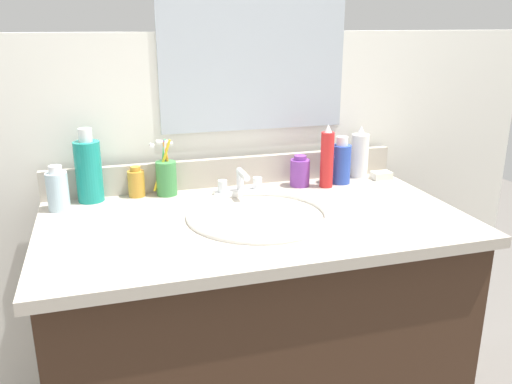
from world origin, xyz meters
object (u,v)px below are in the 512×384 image
at_px(bottle_oil_amber, 136,183).
at_px(cup_green, 166,176).
at_px(bottle_shampoo_blue, 341,163).
at_px(bottle_lotion_white, 360,154).
at_px(faucet, 241,186).
at_px(soap_bar, 381,175).
at_px(bottle_cream_purple, 300,172).
at_px(bottle_spray_red, 327,159).
at_px(bottle_gel_clear, 58,190).
at_px(bottle_mouthwash_teal, 89,170).

height_order(bottle_oil_amber, cup_green, cup_green).
bearing_deg(bottle_shampoo_blue, bottle_oil_amber, 175.72).
xyz_separation_m(bottle_lotion_white, cup_green, (-0.65, -0.01, -0.02)).
bearing_deg(faucet, bottle_lotion_white, 10.20).
bearing_deg(soap_bar, bottle_cream_purple, 178.95).
bearing_deg(bottle_spray_red, faucet, -179.87).
distance_m(bottle_cream_purple, cup_green, 0.42).
bearing_deg(bottle_shampoo_blue, bottle_gel_clear, -179.13).
xyz_separation_m(bottle_oil_amber, bottle_cream_purple, (0.51, -0.04, 0.00)).
height_order(bottle_oil_amber, bottle_lotion_white, bottle_lotion_white).
relative_size(bottle_oil_amber, bottle_spray_red, 0.46).
bearing_deg(bottle_shampoo_blue, faucet, -175.61).
distance_m(faucet, bottle_shampoo_blue, 0.35).
distance_m(faucet, bottle_lotion_white, 0.45).
bearing_deg(bottle_oil_amber, cup_green, -6.91).
bearing_deg(bottle_mouthwash_teal, faucet, -9.01).
xyz_separation_m(bottle_mouthwash_teal, bottle_gel_clear, (-0.09, -0.06, -0.04)).
xyz_separation_m(bottle_shampoo_blue, bottle_lotion_white, (0.09, 0.05, 0.01)).
bearing_deg(bottle_cream_purple, bottle_lotion_white, 10.77).
relative_size(bottle_cream_purple, bottle_lotion_white, 0.57).
distance_m(bottle_gel_clear, soap_bar, 1.02).
bearing_deg(bottle_gel_clear, bottle_spray_red, -0.90).
xyz_separation_m(bottle_gel_clear, bottle_cream_purple, (0.73, 0.02, -0.01)).
bearing_deg(bottle_spray_red, bottle_oil_amber, 172.78).
bearing_deg(bottle_shampoo_blue, soap_bar, 1.07).
xyz_separation_m(bottle_gel_clear, soap_bar, (1.02, 0.02, -0.05)).
height_order(bottle_mouthwash_teal, bottle_spray_red, bottle_mouthwash_teal).
distance_m(bottle_cream_purple, bottle_spray_red, 0.10).
relative_size(bottle_cream_purple, bottle_spray_red, 0.49).
bearing_deg(bottle_oil_amber, bottle_shampoo_blue, -4.28).
bearing_deg(bottle_lotion_white, bottle_mouthwash_teal, -179.39).
height_order(faucet, bottle_cream_purple, bottle_cream_purple).
height_order(bottle_lotion_white, cup_green, bottle_lotion_white).
distance_m(bottle_oil_amber, bottle_gel_clear, 0.23).
relative_size(faucet, cup_green, 0.93).
relative_size(bottle_shampoo_blue, bottle_gel_clear, 1.20).
bearing_deg(bottle_gel_clear, bottle_oil_amber, 15.80).
bearing_deg(cup_green, faucet, -16.58).
xyz_separation_m(faucet, bottle_lotion_white, (0.44, 0.08, 0.05)).
bearing_deg(bottle_spray_red, bottle_lotion_white, 26.78).
bearing_deg(bottle_oil_amber, bottle_cream_purple, -4.53).
bearing_deg(bottle_lotion_white, faucet, -169.80).
relative_size(bottle_oil_amber, cup_green, 0.54).
bearing_deg(bottle_shampoo_blue, bottle_mouthwash_teal, 176.86).
distance_m(faucet, soap_bar, 0.50).
xyz_separation_m(bottle_cream_purple, cup_green, (-0.42, 0.03, 0.01)).
height_order(bottle_lotion_white, soap_bar, bottle_lotion_white).
bearing_deg(faucet, bottle_gel_clear, 178.54).
bearing_deg(cup_green, soap_bar, -2.81).
bearing_deg(bottle_cream_purple, bottle_mouthwash_teal, 176.91).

